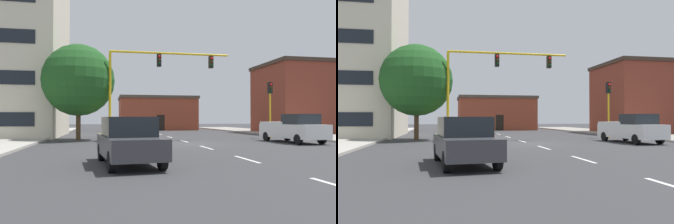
# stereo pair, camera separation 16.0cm
# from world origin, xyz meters

# --- Properties ---
(ground_plane) EXTENTS (160.00, 160.00, 0.00)m
(ground_plane) POSITION_xyz_m (0.00, 0.00, 0.00)
(ground_plane) COLOR #38383A
(sidewalk_left) EXTENTS (6.00, 56.00, 0.14)m
(sidewalk_left) POSITION_xyz_m (-13.17, 8.00, 0.07)
(sidewalk_left) COLOR #B2ADA3
(sidewalk_left) RESTS_ON ground_plane
(sidewalk_right) EXTENTS (6.00, 56.00, 0.14)m
(sidewalk_right) POSITION_xyz_m (13.17, 8.00, 0.07)
(sidewalk_right) COLOR #9E998E
(sidewalk_right) RESTS_ON ground_plane
(lane_stripe_seg_1) EXTENTS (0.16, 2.40, 0.01)m
(lane_stripe_seg_1) POSITION_xyz_m (0.00, -8.50, 0.00)
(lane_stripe_seg_1) COLOR silver
(lane_stripe_seg_1) RESTS_ON ground_plane
(lane_stripe_seg_2) EXTENTS (0.16, 2.40, 0.01)m
(lane_stripe_seg_2) POSITION_xyz_m (0.00, -3.00, 0.00)
(lane_stripe_seg_2) COLOR silver
(lane_stripe_seg_2) RESTS_ON ground_plane
(lane_stripe_seg_3) EXTENTS (0.16, 2.40, 0.01)m
(lane_stripe_seg_3) POSITION_xyz_m (0.00, 2.50, 0.00)
(lane_stripe_seg_3) COLOR silver
(lane_stripe_seg_3) RESTS_ON ground_plane
(lane_stripe_seg_4) EXTENTS (0.16, 2.40, 0.01)m
(lane_stripe_seg_4) POSITION_xyz_m (0.00, 8.00, 0.00)
(lane_stripe_seg_4) COLOR silver
(lane_stripe_seg_4) RESTS_ON ground_plane
(lane_stripe_seg_5) EXTENTS (0.16, 2.40, 0.01)m
(lane_stripe_seg_5) POSITION_xyz_m (0.00, 13.50, 0.00)
(lane_stripe_seg_5) COLOR silver
(lane_stripe_seg_5) RESTS_ON ground_plane
(lane_stripe_seg_6) EXTENTS (0.16, 2.40, 0.01)m
(lane_stripe_seg_6) POSITION_xyz_m (0.00, 19.00, 0.00)
(lane_stripe_seg_6) COLOR silver
(lane_stripe_seg_6) RESTS_ON ground_plane
(building_brick_center) EXTENTS (11.40, 8.30, 4.99)m
(building_brick_center) POSITION_xyz_m (1.87, 28.13, 2.50)
(building_brick_center) COLOR brown
(building_brick_center) RESTS_ON ground_plane
(building_row_right) EXTENTS (14.05, 8.57, 8.10)m
(building_row_right) POSITION_xyz_m (19.24, 13.53, 4.06)
(building_row_right) COLOR brown
(building_row_right) RESTS_ON ground_plane
(traffic_signal_gantry) EXTENTS (10.20, 1.20, 6.83)m
(traffic_signal_gantry) POSITION_xyz_m (-4.05, 3.67, 2.31)
(traffic_signal_gantry) COLOR yellow
(traffic_signal_gantry) RESTS_ON ground_plane
(traffic_light_pole_right) EXTENTS (0.32, 0.47, 4.80)m
(traffic_light_pole_right) POSITION_xyz_m (8.16, 4.74, 3.53)
(traffic_light_pole_right) COLOR yellow
(traffic_light_pole_right) RESTS_ON ground_plane
(tree_left_near) EXTENTS (5.57, 5.57, 7.46)m
(tree_left_near) POSITION_xyz_m (-7.82, 5.08, 4.67)
(tree_left_near) COLOR #4C3823
(tree_left_near) RESTS_ON ground_plane
(pickup_truck_white) EXTENTS (2.41, 5.54, 1.99)m
(pickup_truck_white) POSITION_xyz_m (7.20, -0.26, 0.97)
(pickup_truck_white) COLOR white
(pickup_truck_white) RESTS_ON ground_plane
(sedan_dark_gray_near_left) EXTENTS (2.36, 4.68, 1.74)m
(sedan_dark_gray_near_left) POSITION_xyz_m (-4.89, -9.18, 0.89)
(sedan_dark_gray_near_left) COLOR #3D3D42
(sedan_dark_gray_near_left) RESTS_ON ground_plane
(traffic_cone_roadside_a) EXTENTS (0.36, 0.36, 0.61)m
(traffic_cone_roadside_a) POSITION_xyz_m (-2.39, 0.27, 0.30)
(traffic_cone_roadside_a) COLOR black
(traffic_cone_roadside_a) RESTS_ON ground_plane
(traffic_cone_roadside_b) EXTENTS (0.36, 0.36, 0.59)m
(traffic_cone_roadside_b) POSITION_xyz_m (-2.86, -4.09, 0.29)
(traffic_cone_roadside_b) COLOR black
(traffic_cone_roadside_b) RESTS_ON ground_plane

